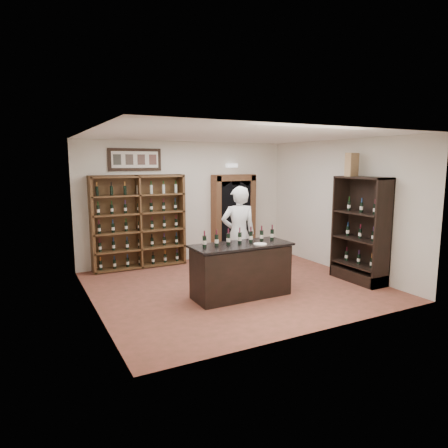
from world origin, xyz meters
The scene contains 21 objects.
floor centered at (0.00, 0.00, 0.00)m, with size 5.50×5.50×0.00m, color #994B3D.
ceiling centered at (0.00, 0.00, 3.00)m, with size 5.50×5.50×0.00m, color white.
wall_back centered at (0.00, 2.50, 1.50)m, with size 5.50×0.04×3.00m, color silver.
wall_left centered at (-2.75, 0.00, 1.50)m, with size 0.04×5.00×3.00m, color silver.
wall_right centered at (2.75, 0.00, 1.50)m, with size 0.04×5.00×3.00m, color silver.
wine_shelf centered at (-1.30, 2.33, 1.10)m, with size 2.20×0.38×2.20m.
framed_picture centered at (-1.30, 2.47, 2.55)m, with size 1.25×0.04×0.52m, color black.
arched_doorway centered at (1.25, 2.33, 1.14)m, with size 1.17×0.35×2.17m.
emergency_light centered at (1.25, 2.42, 2.40)m, with size 0.30×0.10×0.10m, color white.
tasting_counter centered at (-0.20, -0.60, 0.49)m, with size 1.88×0.78×1.00m.
counter_bottle_0 centered at (-0.92, -0.54, 1.11)m, with size 0.07×0.07×0.30m.
counter_bottle_1 centered at (-0.68, -0.54, 1.11)m, with size 0.07×0.07×0.30m.
counter_bottle_2 centered at (-0.44, -0.54, 1.11)m, with size 0.07×0.07×0.30m.
counter_bottle_3 centered at (-0.20, -0.54, 1.11)m, with size 0.07×0.07×0.30m.
counter_bottle_4 centered at (0.04, -0.54, 1.11)m, with size 0.07×0.07×0.30m.
counter_bottle_5 centered at (0.28, -0.54, 1.11)m, with size 0.07×0.07×0.30m.
counter_bottle_6 centered at (0.52, -0.54, 1.11)m, with size 0.07×0.07×0.30m.
side_cabinet centered at (2.52, -0.90, 0.75)m, with size 0.48×1.20×2.20m.
shopkeeper centered at (0.25, 0.29, 1.00)m, with size 0.73×0.48×2.01m, color white.
plate centered at (0.08, -0.81, 1.01)m, with size 0.24×0.24×0.02m, color silver.
wine_crate centered at (2.45, -0.61, 2.44)m, with size 0.34×0.14×0.48m, color tan.
Camera 1 is at (-3.82, -6.84, 2.50)m, focal length 32.00 mm.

